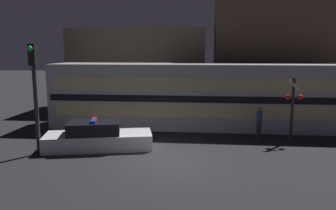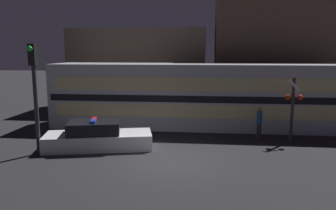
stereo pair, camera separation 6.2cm
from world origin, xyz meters
name	(u,v)px [view 2 (the right image)]	position (x,y,z in m)	size (l,w,h in m)	color
ground_plane	(168,162)	(0.00, 0.00, 0.00)	(120.00, 120.00, 0.00)	black
train	(223,96)	(2.52, 6.49, 1.85)	(19.91, 3.13, 3.70)	#B7BABF
police_car	(98,137)	(-3.41, 1.51, 0.51)	(5.08, 2.76, 1.38)	silver
pedestrian	(259,123)	(4.24, 3.95, 0.84)	(0.28, 0.28, 1.64)	#2D2833
crossing_signal_near	(293,105)	(5.74, 3.63, 1.84)	(0.84, 0.36, 3.19)	#2D2D33
traffic_light_corner	(35,86)	(-5.70, 0.43, 2.98)	(0.30, 0.46, 4.73)	#2D2D33
building_left	(140,69)	(-3.60, 13.08, 3.04)	(10.19, 5.11, 6.07)	brown
building_center	(285,47)	(7.32, 12.65, 4.73)	(10.20, 4.06, 9.46)	brown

